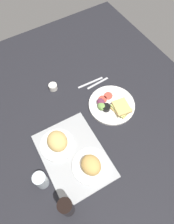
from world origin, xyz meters
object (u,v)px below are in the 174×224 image
object	(u,v)px
soda_bottle	(67,208)
fork	(98,83)
plate_with_salad	(112,105)
knife	(91,83)
serving_tray	(74,156)
bread_plate_near	(91,165)
drinking_glass	(41,180)
espresso_cup	(53,87)
bread_plate_far	(57,142)

from	to	relation	value
soda_bottle	fork	size ratio (longest dim) A/B	1.30
plate_with_salad	knife	world-z (taller)	plate_with_salad
serving_tray	knife	size ratio (longest dim) A/B	2.37
bread_plate_near	drinking_glass	distance (cm)	26.45
soda_bottle	espresso_cup	world-z (taller)	soda_bottle
espresso_cup	plate_with_salad	bearing A→B (deg)	-141.55
espresso_cup	bread_plate_near	bearing A→B (deg)	173.73
espresso_cup	serving_tray	bearing A→B (deg)	166.90
drinking_glass	knife	size ratio (longest dim) A/B	0.64
plate_with_salad	soda_bottle	world-z (taller)	soda_bottle
bread_plate_near	drinking_glass	size ratio (longest dim) A/B	1.66
bread_plate_near	espresso_cup	bearing A→B (deg)	-6.27
knife	espresso_cup	bearing A→B (deg)	-16.90
plate_with_salad	espresso_cup	xyz separation A→B (cm)	(32.46, 25.77, 0.33)
espresso_cup	knife	bearing A→B (deg)	-110.01
soda_bottle	espresso_cup	bearing A→B (deg)	-20.74
serving_tray	fork	world-z (taller)	serving_tray
serving_tray	soda_bottle	distance (cm)	29.18
plate_with_salad	espresso_cup	size ratio (longest dim) A/B	5.28
drinking_glass	bread_plate_far	bearing A→B (deg)	-49.18
serving_tray	espresso_cup	size ratio (longest dim) A/B	8.04
drinking_glass	soda_bottle	size ratio (longest dim) A/B	0.55
bread_plate_far	drinking_glass	size ratio (longest dim) A/B	1.59
fork	soda_bottle	bearing A→B (deg)	44.33
plate_with_salad	soda_bottle	distance (cm)	65.75
bread_plate_near	plate_with_salad	world-z (taller)	bread_plate_near
serving_tray	fork	distance (cm)	53.76
bread_plate_far	plate_with_salad	size ratio (longest dim) A/B	0.66
plate_with_salad	fork	distance (cm)	20.84
bread_plate_far	espresso_cup	bearing A→B (deg)	-22.38
serving_tray	drinking_glass	bearing A→B (deg)	101.17
serving_tray	knife	bearing A→B (deg)	-41.87
bread_plate_near	soda_bottle	xyz separation A→B (cm)	(-11.99, 20.34, 5.95)
bread_plate_near	fork	distance (cm)	58.59
bread_plate_far	drinking_glass	distance (cm)	21.58
soda_bottle	knife	xyz separation A→B (cm)	(61.99, -50.99, -10.81)
fork	bread_plate_near	bearing A→B (deg)	50.93
bread_plate_near	drinking_glass	world-z (taller)	drinking_glass
drinking_glass	soda_bottle	bearing A→B (deg)	-163.83
bread_plate_near	espresso_cup	world-z (taller)	bread_plate_near
fork	serving_tray	bearing A→B (deg)	40.13
bread_plate_near	bread_plate_far	bearing A→B (deg)	24.51
serving_tray	plate_with_salad	world-z (taller)	plate_with_salad
fork	plate_with_salad	bearing A→B (deg)	80.67
bread_plate_far	espresso_cup	xyz separation A→B (cm)	(38.35, -15.79, -3.74)
bread_plate_far	espresso_cup	distance (cm)	41.64
drinking_glass	espresso_cup	size ratio (longest dim) A/B	2.19
bread_plate_far	serving_tray	bearing A→B (deg)	-155.55
bread_plate_far	drinking_glass	xyz separation A→B (cm)	(-14.11, 16.33, 0.37)
drinking_glass	fork	xyz separation A→B (cm)	(40.65, -60.31, -5.87)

